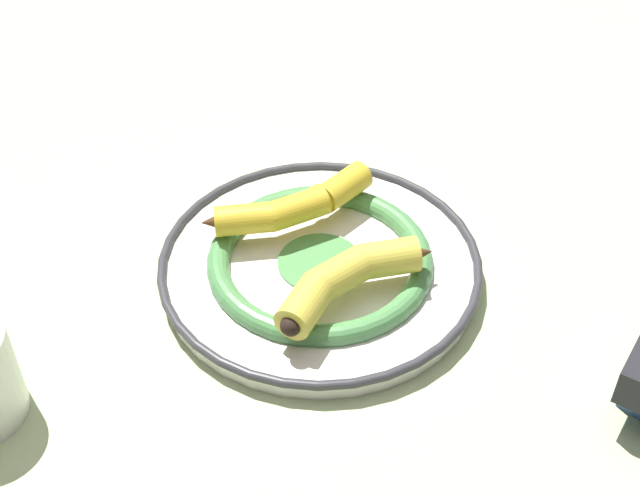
% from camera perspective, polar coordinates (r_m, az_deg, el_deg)
% --- Properties ---
extents(ground_plane, '(2.80, 2.80, 0.00)m').
position_cam_1_polar(ground_plane, '(0.96, -1.49, -0.51)').
color(ground_plane, '#B2C693').
extents(decorative_bowl, '(0.34, 0.34, 0.03)m').
position_cam_1_polar(decorative_bowl, '(0.92, 0.00, -1.02)').
color(decorative_bowl, white).
rests_on(decorative_bowl, ground_plane).
extents(banana_a, '(0.18, 0.12, 0.03)m').
position_cam_1_polar(banana_a, '(0.94, -1.73, 2.79)').
color(banana_a, gold).
rests_on(banana_a, decorative_bowl).
extents(banana_b, '(0.18, 0.09, 0.04)m').
position_cam_1_polar(banana_b, '(0.86, 1.82, -1.79)').
color(banana_b, gold).
rests_on(banana_b, decorative_bowl).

